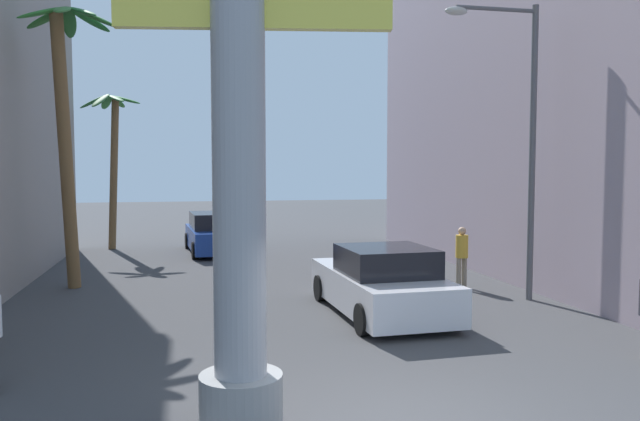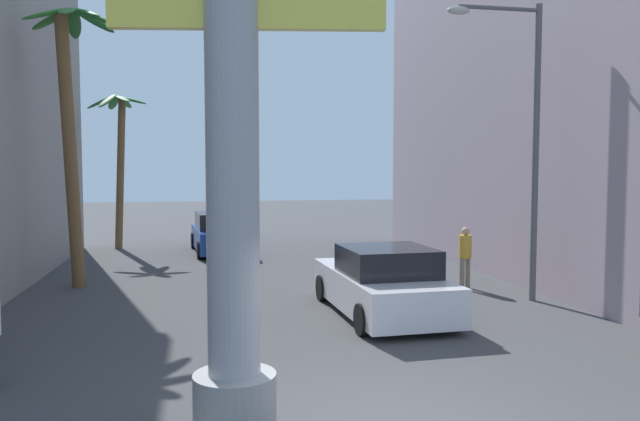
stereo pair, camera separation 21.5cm
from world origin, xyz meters
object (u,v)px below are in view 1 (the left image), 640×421
(car_lead, at_px, (382,283))
(car_far, at_px, (214,234))
(palm_tree_far_left, at_px, (112,146))
(pedestrian_mid_right, at_px, (462,252))
(palm_tree_mid_left, at_px, (67,111))
(street_lamp, at_px, (519,124))

(car_lead, height_order, car_far, same)
(palm_tree_far_left, height_order, pedestrian_mid_right, palm_tree_far_left)
(pedestrian_mid_right, bearing_deg, car_far, 126.15)
(palm_tree_mid_left, bearing_deg, street_lamp, -19.12)
(palm_tree_far_left, bearing_deg, pedestrian_mid_right, -46.29)
(street_lamp, relative_size, palm_tree_mid_left, 0.95)
(street_lamp, height_order, car_far, street_lamp)
(car_far, distance_m, palm_tree_mid_left, 8.79)
(palm_tree_far_left, xyz_separation_m, pedestrian_mid_right, (10.25, -10.73, -3.19))
(car_lead, bearing_deg, car_far, 106.11)
(palm_tree_mid_left, distance_m, palm_tree_far_left, 8.69)
(street_lamp, relative_size, car_lead, 1.51)
(car_lead, relative_size, palm_tree_far_left, 0.76)
(palm_tree_mid_left, relative_size, pedestrian_mid_right, 4.52)
(car_lead, bearing_deg, palm_tree_far_left, 118.40)
(street_lamp, xyz_separation_m, car_far, (-6.96, 10.44, -3.64))
(pedestrian_mid_right, bearing_deg, palm_tree_far_left, 133.71)
(car_lead, relative_size, palm_tree_mid_left, 0.63)
(palm_tree_mid_left, xyz_separation_m, pedestrian_mid_right, (10.46, -2.06, -3.84))
(car_lead, xyz_separation_m, palm_tree_far_left, (-7.15, 13.22, 3.47))
(palm_tree_mid_left, bearing_deg, car_lead, -31.81)
(car_lead, height_order, pedestrian_mid_right, pedestrian_mid_right)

